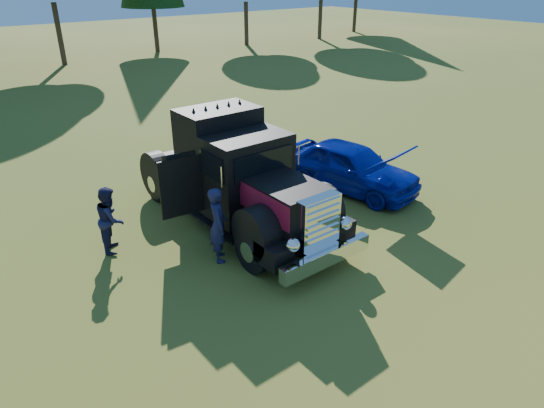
{
  "coord_description": "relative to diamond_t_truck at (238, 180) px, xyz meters",
  "views": [
    {
      "loc": [
        -6.32,
        -7.1,
        6.26
      ],
      "look_at": [
        0.29,
        1.29,
        1.04
      ],
      "focal_mm": 32.0,
      "sensor_mm": 36.0,
      "label": 1
    }
  ],
  "objects": [
    {
      "name": "ground",
      "position": [
        -0.18,
        -2.57,
        -1.28
      ],
      "size": [
        120.0,
        120.0,
        0.0
      ],
      "primitive_type": "plane",
      "color": "#3D5719",
      "rests_on": "ground"
    },
    {
      "name": "diamond_t_truck",
      "position": [
        0.0,
        0.0,
        0.0
      ],
      "size": [
        3.38,
        7.16,
        3.0
      ],
      "color": "black",
      "rests_on": "ground"
    },
    {
      "name": "hotrod_coupe",
      "position": [
        4.02,
        -0.24,
        -0.53
      ],
      "size": [
        2.48,
        4.59,
        1.89
      ],
      "color": "#0823B3",
      "rests_on": "ground"
    },
    {
      "name": "spectator_near",
      "position": [
        -1.39,
        -1.18,
        -0.36
      ],
      "size": [
        0.69,
        0.8,
        1.84
      ],
      "primitive_type": "imported",
      "rotation": [
        0.0,
        0.0,
        1.12
      ],
      "color": "#1E2E47",
      "rests_on": "ground"
    },
    {
      "name": "spectator_far",
      "position": [
        -3.18,
        0.83,
        -0.45
      ],
      "size": [
        0.93,
        1.0,
        1.65
      ],
      "primitive_type": "imported",
      "rotation": [
        0.0,
        0.0,
        1.08
      ],
      "color": "#1A213D",
      "rests_on": "ground"
    }
  ]
}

